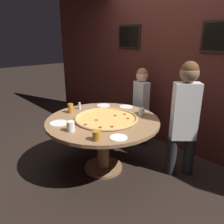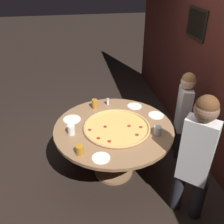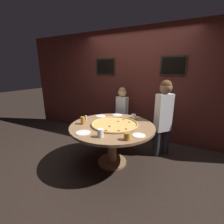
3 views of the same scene
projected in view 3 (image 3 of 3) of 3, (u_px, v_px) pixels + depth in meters
ground_plane at (112, 162)px, 2.79m from camera, size 24.00×24.00×0.00m
back_wall at (136, 86)px, 3.60m from camera, size 6.40×0.08×2.60m
dining_table at (112, 133)px, 2.63m from camera, size 1.46×1.46×0.74m
giant_pizza at (115, 124)px, 2.60m from camera, size 0.82×0.82×0.03m
drink_cup_front_edge at (127, 136)px, 2.02m from camera, size 0.09×0.09×0.10m
drink_cup_near_left at (100, 133)px, 2.11m from camera, size 0.09×0.09×0.12m
drink_cup_by_shaker at (83, 120)px, 2.63m from camera, size 0.08×0.08×0.13m
drink_cup_beside_pizza at (134, 117)px, 2.90m from camera, size 0.09×0.09×0.10m
white_plate_far_back at (101, 116)px, 3.10m from camera, size 0.20×0.20×0.01m
white_plate_right_side at (139, 135)px, 2.17m from camera, size 0.19×0.19×0.01m
white_plate_near_front at (117, 115)px, 3.18m from camera, size 0.20×0.20×0.01m
white_plate_left_side at (83, 133)px, 2.26m from camera, size 0.22×0.22×0.01m
condiment_shaker at (86, 118)px, 2.83m from camera, size 0.04×0.04×0.10m
diner_far_right at (122, 111)px, 3.56m from camera, size 0.34×0.20×1.28m
diner_centre_back at (163, 114)px, 2.86m from camera, size 0.35×0.37×1.49m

